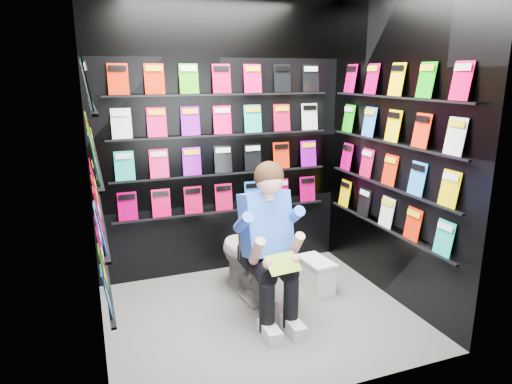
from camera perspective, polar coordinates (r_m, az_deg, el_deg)
name	(u,v)px	position (r m, az deg, el deg)	size (l,w,h in m)	color
floor	(260,315)	(3.84, 0.47, -15.17)	(2.40, 2.40, 0.00)	slate
wall_back	(222,140)	(4.32, -4.30, 6.51)	(2.40, 0.04, 2.60)	black
wall_front	(327,189)	(2.50, 8.81, 0.36)	(2.40, 0.04, 2.60)	black
wall_left	(89,170)	(3.17, -20.20, 2.64)	(0.04, 2.00, 2.60)	black
wall_right	(395,149)	(3.98, 16.94, 5.20)	(0.04, 2.00, 2.60)	black
comics_back	(223,140)	(4.29, -4.19, 6.52)	(2.10, 0.06, 1.37)	#F60356
comics_left	(93,169)	(3.17, -19.67, 2.77)	(0.06, 1.70, 1.37)	#F60356
comics_right	(392,148)	(3.96, 16.60, 5.25)	(0.06, 1.70, 1.37)	#F60356
toilet	(249,254)	(4.04, -0.92, -7.81)	(0.42, 0.75, 0.73)	white
longbox	(316,276)	(4.22, 7.47, -10.38)	(0.20, 0.36, 0.27)	white
longbox_lid	(316,261)	(4.16, 7.53, -8.55)	(0.21, 0.37, 0.03)	white
reader	(265,225)	(3.57, 1.13, -4.13)	(0.51, 0.74, 1.37)	blue
held_comic	(283,263)	(3.33, 3.37, -8.91)	(0.25, 0.01, 0.17)	green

